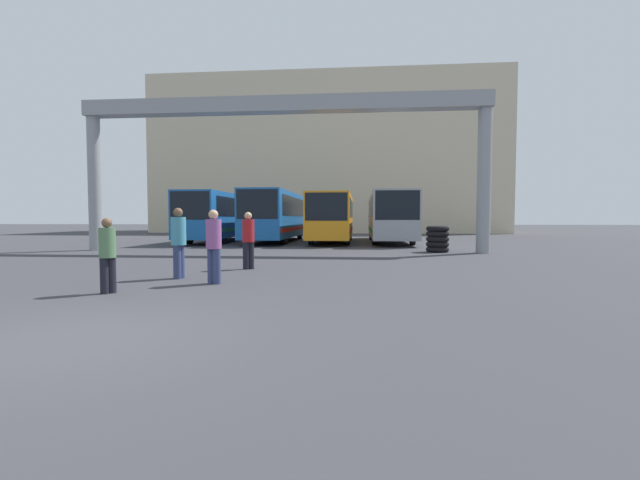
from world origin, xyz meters
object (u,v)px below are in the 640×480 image
bus_slot_2 (332,215)px  pedestrian_mid_right (248,239)px  pedestrian_near_right (108,253)px  pedestrian_far_center (179,241)px  bus_slot_3 (390,215)px  bus_slot_0 (222,214)px  bus_slot_1 (277,214)px  pedestrian_near_center (214,245)px  tire_stack (437,239)px

bus_slot_2 → pedestrian_mid_right: 15.30m
pedestrian_mid_right → pedestrian_near_right: bearing=28.5°
pedestrian_far_center → pedestrian_near_right: bearing=172.5°
bus_slot_3 → pedestrian_mid_right: size_ratio=6.54×
bus_slot_0 → pedestrian_mid_right: 16.47m
bus_slot_1 → bus_slot_3: bearing=-0.1°
pedestrian_mid_right → pedestrian_far_center: bearing=20.3°
bus_slot_2 → pedestrian_mid_right: (-1.63, -15.19, -0.82)m
pedestrian_near_right → pedestrian_near_center: size_ratio=0.89×
tire_stack → pedestrian_near_center: bearing=-124.6°
bus_slot_3 → pedestrian_near_right: bearing=-109.8°
bus_slot_3 → tire_stack: 8.54m
bus_slot_2 → pedestrian_near_right: bearing=-99.9°
bus_slot_1 → pedestrian_near_center: size_ratio=6.51×
pedestrian_mid_right → bus_slot_0: bearing=-108.4°
bus_slot_1 → pedestrian_near_right: bus_slot_1 is taller
bus_slot_3 → pedestrian_near_center: (-5.43, -18.50, -0.87)m
pedestrian_mid_right → tire_stack: (6.98, 7.25, -0.33)m
pedestrian_near_right → pedestrian_near_center: 2.29m
bus_slot_0 → pedestrian_far_center: bus_slot_0 is taller
bus_slot_0 → bus_slot_3: size_ratio=0.97×
bus_slot_3 → bus_slot_0: bearing=-179.1°
bus_slot_2 → pedestrian_far_center: bearing=-99.5°
bus_slot_1 → pedestrian_near_right: bearing=-89.1°
pedestrian_near_center → pedestrian_far_center: bearing=-6.7°
pedestrian_mid_right → tire_stack: 10.07m
bus_slot_3 → bus_slot_2: bearing=-174.4°
bus_slot_3 → tire_stack: bus_slot_3 is taller
bus_slot_2 → tire_stack: bus_slot_2 is taller
pedestrian_far_center → bus_slot_0: bearing=20.7°
pedestrian_near_center → tire_stack: 12.40m
bus_slot_2 → pedestrian_near_center: (-1.69, -18.14, -0.81)m
bus_slot_1 → tire_stack: bearing=-42.5°
pedestrian_mid_right → pedestrian_near_right: pedestrian_mid_right is taller
bus_slot_2 → bus_slot_3: (3.74, 0.36, 0.05)m
pedestrian_far_center → pedestrian_mid_right: bearing=-24.4°
bus_slot_3 → pedestrian_near_center: 19.30m
bus_slot_0 → pedestrian_near_right: bearing=-78.4°
bus_slot_2 → pedestrian_far_center: (-2.90, -17.35, -0.78)m
bus_slot_0 → bus_slot_2: bus_slot_0 is taller
bus_slot_0 → pedestrian_near_right: (4.05, -19.79, -0.98)m
bus_slot_2 → pedestrian_mid_right: size_ratio=6.12×
bus_slot_1 → tire_stack: bus_slot_1 is taller
pedestrian_mid_right → pedestrian_far_center: (-1.27, -2.16, 0.04)m
bus_slot_1 → pedestrian_near_right: size_ratio=7.32×
pedestrian_far_center → pedestrian_near_right: (-0.54, -2.26, -0.14)m
bus_slot_1 → pedestrian_near_center: (2.06, -18.52, -0.92)m
bus_slot_0 → pedestrian_near_right: size_ratio=7.06×
bus_slot_2 → pedestrian_near_right: bus_slot_2 is taller
bus_slot_1 → pedestrian_near_right: (0.31, -20.00, -1.02)m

